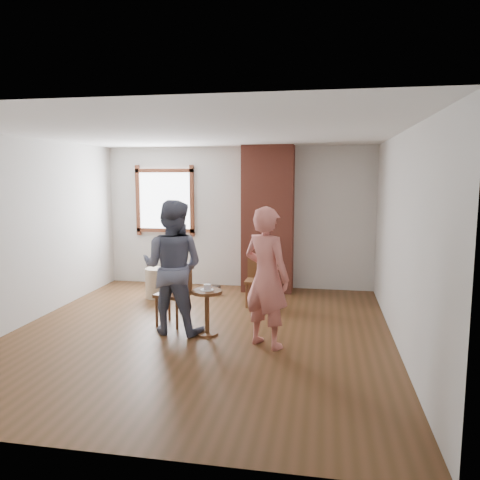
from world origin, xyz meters
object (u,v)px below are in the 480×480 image
at_px(dining_chair_left, 175,290).
at_px(person_pink, 266,277).
at_px(stoneware_crock, 157,283).
at_px(side_table, 207,305).
at_px(dining_chair_right, 258,277).
at_px(man, 173,267).

xyz_separation_m(dining_chair_left, person_pink, (1.37, -0.66, 0.38)).
distance_m(stoneware_crock, side_table, 2.15).
xyz_separation_m(dining_chair_right, man, (-0.93, -1.50, 0.43)).
xyz_separation_m(dining_chair_left, dining_chair_right, (1.02, 1.14, -0.03)).
bearing_deg(side_table, dining_chair_right, 73.60).
relative_size(dining_chair_right, man, 0.46).
bearing_deg(person_pink, dining_chair_right, -49.02).
xyz_separation_m(stoneware_crock, side_table, (1.31, -1.69, 0.15)).
distance_m(dining_chair_left, man, 0.55).
bearing_deg(stoneware_crock, side_table, -52.30).
xyz_separation_m(dining_chair_left, man, (0.09, -0.36, 0.40)).
relative_size(stoneware_crock, side_table, 0.85).
bearing_deg(person_pink, stoneware_crock, -12.71).
xyz_separation_m(stoneware_crock, dining_chair_right, (1.76, -0.15, 0.20)).
distance_m(stoneware_crock, person_pink, 2.94).
relative_size(stoneware_crock, dining_chair_right, 0.63).
bearing_deg(dining_chair_left, man, -62.80).
bearing_deg(side_table, man, 174.70).
height_order(dining_chair_left, side_table, dining_chair_left).
bearing_deg(person_pink, dining_chair_left, 4.15).
height_order(dining_chair_right, person_pink, person_pink).
bearing_deg(dining_chair_right, stoneware_crock, 175.52).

